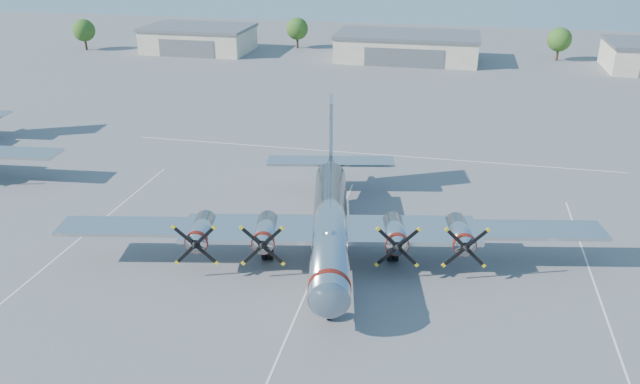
% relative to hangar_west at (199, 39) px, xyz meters
% --- Properties ---
extents(ground, '(260.00, 260.00, 0.00)m').
position_rel_hangar_west_xyz_m(ground, '(45.00, -81.96, -2.71)').
color(ground, '#58585A').
rests_on(ground, ground).
extents(parking_lines, '(60.00, 50.08, 0.01)m').
position_rel_hangar_west_xyz_m(parking_lines, '(45.00, -83.71, -2.71)').
color(parking_lines, silver).
rests_on(parking_lines, ground).
extents(hangar_west, '(22.60, 14.60, 5.40)m').
position_rel_hangar_west_xyz_m(hangar_west, '(0.00, 0.00, 0.00)').
color(hangar_west, '#B4A98F').
rests_on(hangar_west, ground).
extents(hangar_center, '(28.60, 14.60, 5.40)m').
position_rel_hangar_west_xyz_m(hangar_center, '(45.00, -0.00, -0.00)').
color(hangar_center, '#B4A98F').
rests_on(hangar_center, ground).
extents(tree_far_west, '(4.80, 4.80, 6.64)m').
position_rel_hangar_west_xyz_m(tree_far_west, '(-25.00, -3.96, 1.51)').
color(tree_far_west, '#382619').
rests_on(tree_far_west, ground).
extents(tree_west, '(4.80, 4.80, 6.64)m').
position_rel_hangar_west_xyz_m(tree_west, '(20.00, 8.04, 1.51)').
color(tree_west, '#382619').
rests_on(tree_west, ground).
extents(tree_east, '(4.80, 4.80, 6.64)m').
position_rel_hangar_west_xyz_m(tree_east, '(75.00, 6.04, 1.51)').
color(tree_east, '#382619').
rests_on(tree_east, ground).
extents(main_bomber_b29, '(49.78, 38.61, 9.90)m').
position_rel_hangar_west_xyz_m(main_bomber_b29, '(45.42, -81.51, -2.71)').
color(main_bomber_b29, silver).
rests_on(main_bomber_b29, ground).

